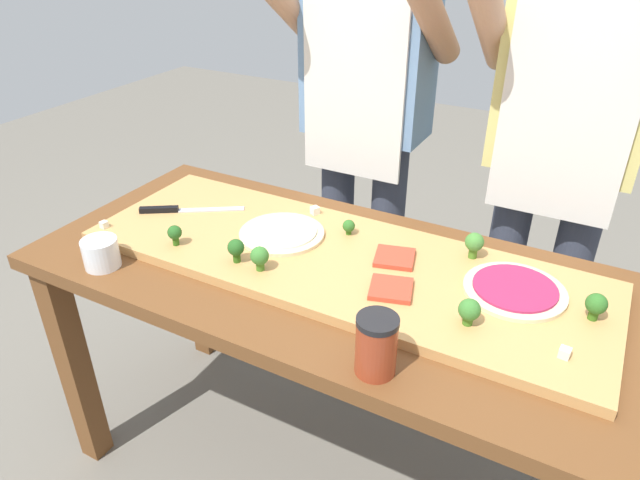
# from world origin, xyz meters

# --- Properties ---
(ground_plane) EXTENTS (8.00, 8.00, 0.00)m
(ground_plane) POSITION_xyz_m (0.00, 0.00, 0.00)
(ground_plane) COLOR #6B665B
(prep_table) EXTENTS (1.58, 0.70, 0.77)m
(prep_table) POSITION_xyz_m (0.00, 0.00, 0.66)
(prep_table) COLOR brown
(prep_table) RESTS_ON ground
(cutting_board) EXTENTS (1.33, 0.45, 0.03)m
(cutting_board) POSITION_xyz_m (-0.01, 0.02, 0.78)
(cutting_board) COLOR tan
(cutting_board) RESTS_ON prep_table
(chefs_knife) EXTENTS (0.26, 0.18, 0.02)m
(chefs_knife) POSITION_xyz_m (-0.53, 0.02, 0.80)
(chefs_knife) COLOR #B7BABF
(chefs_knife) RESTS_ON cutting_board
(pizza_whole_beet_magenta) EXTENTS (0.23, 0.23, 0.02)m
(pizza_whole_beet_magenta) POSITION_xyz_m (0.41, 0.08, 0.80)
(pizza_whole_beet_magenta) COLOR beige
(pizza_whole_beet_magenta) RESTS_ON cutting_board
(pizza_whole_white_garlic) EXTENTS (0.23, 0.23, 0.02)m
(pizza_whole_white_garlic) POSITION_xyz_m (-0.19, 0.05, 0.80)
(pizza_whole_white_garlic) COLOR beige
(pizza_whole_white_garlic) RESTS_ON cutting_board
(pizza_slice_center) EXTENTS (0.12, 0.12, 0.01)m
(pizza_slice_center) POSITION_xyz_m (0.12, 0.08, 0.80)
(pizza_slice_center) COLOR #BC3D28
(pizza_slice_center) RESTS_ON cutting_board
(pizza_slice_far_left) EXTENTS (0.12, 0.12, 0.01)m
(pizza_slice_far_left) POSITION_xyz_m (0.16, -0.05, 0.80)
(pizza_slice_far_left) COLOR #BC3D28
(pizza_slice_far_left) RESTS_ON cutting_board
(broccoli_floret_back_right) EXTENTS (0.04, 0.04, 0.06)m
(broccoli_floret_back_right) POSITION_xyz_m (-0.41, -0.13, 0.83)
(broccoli_floret_back_right) COLOR #2C5915
(broccoli_floret_back_right) RESTS_ON cutting_board
(broccoli_floret_front_right) EXTENTS (0.05, 0.05, 0.06)m
(broccoli_floret_front_right) POSITION_xyz_m (0.35, -0.09, 0.83)
(broccoli_floret_front_right) COLOR #3F7220
(broccoli_floret_front_right) RESTS_ON cutting_board
(broccoli_floret_front_left) EXTENTS (0.03, 0.03, 0.04)m
(broccoli_floret_front_left) POSITION_xyz_m (-0.04, 0.14, 0.82)
(broccoli_floret_front_left) COLOR #366618
(broccoli_floret_front_left) RESTS_ON cutting_board
(broccoli_floret_center_left) EXTENTS (0.04, 0.04, 0.06)m
(broccoli_floret_center_left) POSITION_xyz_m (-0.22, -0.12, 0.83)
(broccoli_floret_center_left) COLOR #2C5915
(broccoli_floret_center_left) RESTS_ON cutting_board
(broccoli_floret_front_mid) EXTENTS (0.05, 0.05, 0.07)m
(broccoli_floret_front_mid) POSITION_xyz_m (0.29, 0.18, 0.84)
(broccoli_floret_front_mid) COLOR #487A23
(broccoli_floret_front_mid) RESTS_ON cutting_board
(broccoli_floret_back_left) EXTENTS (0.05, 0.05, 0.06)m
(broccoli_floret_back_left) POSITION_xyz_m (-0.15, -0.12, 0.83)
(broccoli_floret_back_left) COLOR #3F7220
(broccoli_floret_back_left) RESTS_ON cutting_board
(broccoli_floret_back_mid) EXTENTS (0.05, 0.05, 0.06)m
(broccoli_floret_back_mid) POSITION_xyz_m (0.58, 0.06, 0.83)
(broccoli_floret_back_mid) COLOR #366618
(broccoli_floret_back_mid) RESTS_ON cutting_board
(cheese_crumble_a) EXTENTS (0.03, 0.03, 0.02)m
(cheese_crumble_a) POSITION_xyz_m (-0.18, 0.20, 0.81)
(cheese_crumble_a) COLOR white
(cheese_crumble_a) RESTS_ON cutting_board
(cheese_crumble_b) EXTENTS (0.02, 0.02, 0.02)m
(cheese_crumble_b) POSITION_xyz_m (0.55, -0.10, 0.81)
(cheese_crumble_b) COLOR silver
(cheese_crumble_b) RESTS_ON cutting_board
(cheese_crumble_c) EXTENTS (0.02, 0.02, 0.02)m
(cheese_crumble_c) POSITION_xyz_m (-0.64, -0.15, 0.81)
(cheese_crumble_c) COLOR silver
(cheese_crumble_c) RESTS_ON cutting_board
(flour_cup) EXTENTS (0.09, 0.09, 0.08)m
(flour_cup) POSITION_xyz_m (-0.53, -0.26, 0.80)
(flour_cup) COLOR white
(flour_cup) RESTS_ON prep_table
(sauce_jar) EXTENTS (0.08, 0.08, 0.13)m
(sauce_jar) POSITION_xyz_m (0.23, -0.28, 0.84)
(sauce_jar) COLOR #99381E
(sauce_jar) RESTS_ON prep_table
(cook_left) EXTENTS (0.54, 0.39, 1.67)m
(cook_left) POSITION_xyz_m (-0.22, 0.62, 1.00)
(cook_left) COLOR #333847
(cook_left) RESTS_ON ground
(cook_right) EXTENTS (0.54, 0.39, 1.67)m
(cook_right) POSITION_xyz_m (0.40, 0.62, 1.00)
(cook_right) COLOR #333847
(cook_right) RESTS_ON ground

